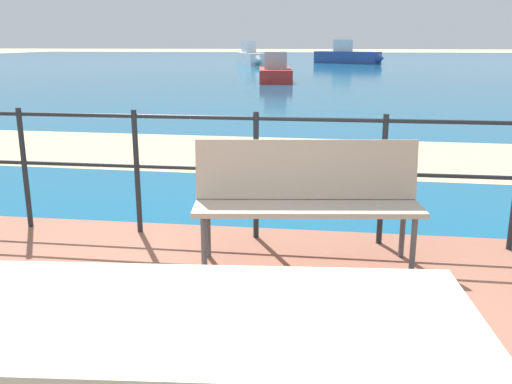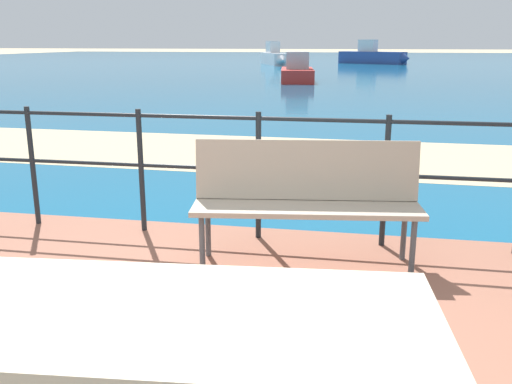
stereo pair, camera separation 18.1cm
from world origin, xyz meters
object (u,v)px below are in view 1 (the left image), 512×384
boat_mid (250,57)px  boat_far (348,56)px  park_bench (307,192)px  picnic_table (188,363)px  boat_near (275,72)px

boat_mid → boat_far: (6.84, 3.05, -0.02)m
park_bench → picnic_table: bearing=-103.3°
boat_near → park_bench: bearing=179.2°
boat_near → picnic_table: bearing=177.9°
boat_near → boat_mid: boat_mid is taller
picnic_table → park_bench: (0.24, 2.37, -0.08)m
picnic_table → boat_near: bearing=90.4°
picnic_table → boat_near: size_ratio=0.46×
park_bench → boat_near: bearing=89.2°
picnic_table → park_bench: park_bench is taller
boat_mid → picnic_table: bearing=-13.0°
picnic_table → boat_near: (-2.09, 21.90, -0.26)m
picnic_table → park_bench: size_ratio=1.14×
picnic_table → boat_near: boat_near is taller
park_bench → boat_far: boat_far is taller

